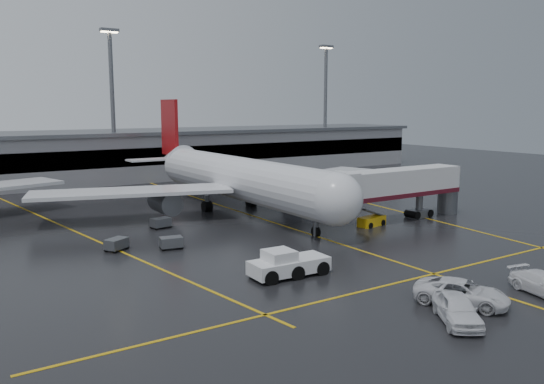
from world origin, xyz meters
TOP-DOWN VIEW (x-y plane):
  - ground at (0.00, 0.00)m, footprint 220.00×220.00m
  - apron_line_centre at (0.00, 0.00)m, footprint 0.25×90.00m
  - apron_line_stop at (0.00, -22.00)m, footprint 60.00×0.25m
  - apron_line_left at (-20.00, 10.00)m, footprint 9.99×69.35m
  - apron_line_right at (18.00, 10.00)m, footprint 7.57×69.64m
  - terminal at (0.00, 47.93)m, footprint 122.00×19.00m
  - light_mast_mid at (-5.00, 42.00)m, footprint 3.00×1.20m
  - light_mast_right at (40.00, 42.00)m, footprint 3.00×1.20m
  - main_airliner at (0.00, 9.70)m, footprint 48.80×45.60m
  - jet_bridge at (11.87, -6.00)m, footprint 19.90×3.40m
  - pushback_tractor at (-9.87, -16.23)m, footprint 6.31×2.87m
  - belt_loader at (8.06, -6.46)m, footprint 3.60×2.11m
  - service_van_a at (-3.82, -27.51)m, footprint 5.30×6.58m
  - service_van_d at (-6.49, -29.28)m, footprint 4.56×5.32m
  - baggage_cart_a at (-14.12, -3.77)m, footprint 2.20×1.63m
  - baggage_cart_b at (-18.48, -1.59)m, footprint 2.38×2.15m
  - baggage_cart_c at (-11.68, 4.92)m, footprint 2.20×1.63m

SIDE VIEW (x-z plane):
  - ground at x=0.00m, z-range 0.00..0.00m
  - apron_line_centre at x=0.00m, z-range 0.00..0.02m
  - apron_line_stop at x=0.00m, z-range 0.00..0.02m
  - apron_line_left at x=-20.00m, z-range 0.00..0.02m
  - apron_line_right at x=18.00m, z-range 0.00..0.02m
  - belt_loader at x=8.06m, z-range -0.54..1.60m
  - baggage_cart_a at x=-14.12m, z-range 0.07..1.19m
  - baggage_cart_b at x=-18.48m, z-range 0.07..1.19m
  - baggage_cart_c at x=-11.68m, z-range 0.07..1.19m
  - service_van_a at x=-3.82m, z-range 0.00..1.66m
  - service_van_d at x=-6.49m, z-range 0.00..1.73m
  - pushback_tractor at x=-9.87m, z-range -0.23..2.00m
  - jet_bridge at x=11.87m, z-range 0.91..6.96m
  - main_airliner at x=0.00m, z-range -2.84..11.26m
  - terminal at x=0.00m, z-range 0.02..8.62m
  - light_mast_mid at x=-5.00m, z-range 1.75..27.20m
  - light_mast_right at x=40.00m, z-range 1.75..27.20m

